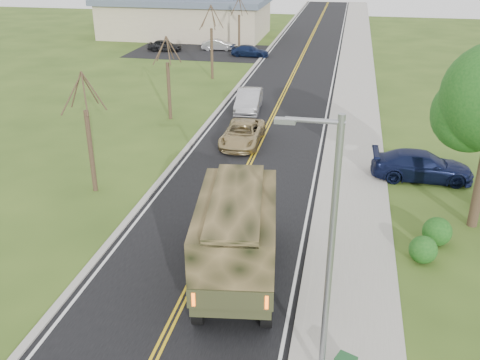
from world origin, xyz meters
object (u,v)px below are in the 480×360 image
(sedan_silver, at_px, (249,100))
(pickup_navy, at_px, (422,166))
(military_truck, at_px, (238,229))
(suv_champagne, at_px, (242,134))

(sedan_silver, bearing_deg, pickup_navy, -46.44)
(military_truck, bearing_deg, pickup_navy, 46.97)
(sedan_silver, xyz_separation_m, pickup_navy, (11.17, -10.17, -0.03))
(military_truck, height_order, suv_champagne, military_truck)
(military_truck, height_order, sedan_silver, military_truck)
(suv_champagne, distance_m, sedan_silver, 6.96)
(sedan_silver, relative_size, pickup_navy, 0.92)
(suv_champagne, bearing_deg, military_truck, -79.58)
(military_truck, height_order, pickup_navy, military_truck)
(suv_champagne, height_order, sedan_silver, sedan_silver)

